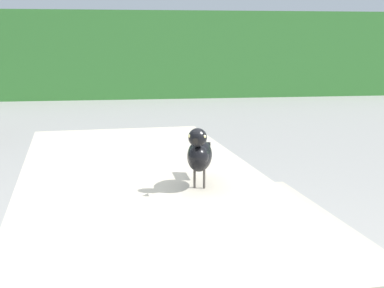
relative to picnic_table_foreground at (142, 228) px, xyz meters
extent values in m
cube|color=#387A33|center=(-0.07, 9.94, 0.29)|extent=(28.00, 2.12, 1.70)
cube|color=#B2A893|center=(0.00, 0.00, 0.15)|extent=(0.89, 1.85, 0.07)
cylinder|color=slate|center=(-0.32, 0.68, -0.22)|extent=(0.09, 0.09, 0.67)
cylinder|color=slate|center=(0.22, 0.72, -0.22)|extent=(0.09, 0.09, 0.67)
cube|color=#B2A893|center=(0.70, 0.05, -0.14)|extent=(0.40, 1.73, 0.05)
cylinder|color=slate|center=(0.65, 0.69, -0.36)|extent=(0.07, 0.07, 0.39)
ellipsoid|color=black|center=(0.16, -0.19, 0.28)|extent=(0.11, 0.16, 0.09)
ellipsoid|color=black|center=(0.15, -0.23, 0.29)|extent=(0.07, 0.08, 0.06)
sphere|color=black|center=(0.14, -0.25, 0.34)|extent=(0.05, 0.05, 0.05)
sphere|color=#EAE08C|center=(0.16, -0.27, 0.35)|extent=(0.01, 0.01, 0.01)
sphere|color=#EAE08C|center=(0.12, -0.26, 0.35)|extent=(0.01, 0.01, 0.01)
cone|color=black|center=(0.13, -0.29, 0.34)|extent=(0.02, 0.03, 0.02)
cube|color=black|center=(0.19, -0.08, 0.27)|extent=(0.06, 0.10, 0.04)
cylinder|color=#47423D|center=(0.17, -0.21, 0.21)|extent=(0.01, 0.01, 0.05)
cylinder|color=#47423D|center=(0.14, -0.20, 0.21)|extent=(0.01, 0.01, 0.05)
camera|label=1|loc=(-0.09, -1.70, 0.61)|focal=50.80mm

